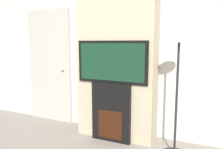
% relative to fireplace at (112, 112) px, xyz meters
% --- Properties ---
extents(wall_back, '(6.00, 0.06, 2.70)m').
position_rel_fireplace_xyz_m(wall_back, '(0.00, 0.41, 0.91)').
color(wall_back, silver).
rests_on(wall_back, ground_plane).
extents(chimney_breast, '(1.20, 0.38, 2.70)m').
position_rel_fireplace_xyz_m(chimney_breast, '(0.00, 0.19, 0.91)').
color(chimney_breast, '#BCAD8E').
rests_on(chimney_breast, ground_plane).
extents(fireplace, '(0.60, 0.15, 0.88)m').
position_rel_fireplace_xyz_m(fireplace, '(0.00, 0.00, 0.00)').
color(fireplace, black).
rests_on(fireplace, ground_plane).
extents(television, '(1.08, 0.07, 0.61)m').
position_rel_fireplace_xyz_m(television, '(0.00, -0.00, 0.75)').
color(television, black).
rests_on(television, fireplace).
extents(floor_lamp, '(0.32, 0.32, 1.57)m').
position_rel_fireplace_xyz_m(floor_lamp, '(0.93, -0.08, 0.61)').
color(floor_lamp, '#262628').
rests_on(floor_lamp, ground_plane).
extents(entry_door, '(0.92, 0.09, 2.06)m').
position_rel_fireplace_xyz_m(entry_door, '(-1.43, 0.35, 0.59)').
color(entry_door, '#BCB7AD').
rests_on(entry_door, ground_plane).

